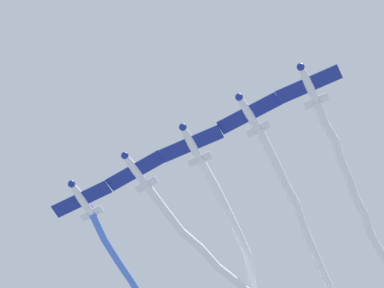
# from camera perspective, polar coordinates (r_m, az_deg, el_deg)

# --- Properties ---
(airplane_lead) EXTENTS (5.23, 6.93, 1.71)m
(airplane_lead) POSITION_cam_1_polar(r_m,az_deg,el_deg) (93.74, -7.29, -3.62)
(airplane_lead) COLOR silver
(airplane_left_wing) EXTENTS (5.15, 6.88, 1.71)m
(airplane_left_wing) POSITION_cam_1_polar(r_m,az_deg,el_deg) (91.84, -3.73, -1.75)
(airplane_left_wing) COLOR silver
(smoke_trail_left_wing) EXTENTS (30.55, 6.26, 2.48)m
(smoke_trail_left_wing) POSITION_cam_1_polar(r_m,az_deg,el_deg) (97.87, 3.26, -8.87)
(smoke_trail_left_wing) COLOR white
(airplane_right_wing) EXTENTS (5.27, 6.95, 1.71)m
(airplane_right_wing) POSITION_cam_1_polar(r_m,az_deg,el_deg) (89.86, -0.03, 0.03)
(airplane_right_wing) COLOR silver
(smoke_trail_right_wing) EXTENTS (30.86, 15.05, 5.56)m
(smoke_trail_right_wing) POSITION_cam_1_polar(r_m,az_deg,el_deg) (101.26, 3.38, -8.62)
(smoke_trail_right_wing) COLOR white
(airplane_slot) EXTENTS (5.19, 6.91, 1.71)m
(airplane_slot) POSITION_cam_1_polar(r_m,az_deg,el_deg) (88.91, 3.77, 2.03)
(airplane_slot) COLOR silver
(smoke_trail_slot) EXTENTS (30.32, 9.66, 4.34)m
(smoke_trail_slot) POSITION_cam_1_polar(r_m,az_deg,el_deg) (98.91, 7.60, -6.20)
(smoke_trail_slot) COLOR white
(airplane_trail) EXTENTS (5.26, 6.94, 1.71)m
(airplane_trail) POSITION_cam_1_polar(r_m,az_deg,el_deg) (87.92, 7.71, 3.92)
(airplane_trail) COLOR silver
(smoke_trail_trail) EXTENTS (20.74, 5.19, 1.70)m
(smoke_trail_trail) POSITION_cam_1_polar(r_m,az_deg,el_deg) (93.37, 10.50, -2.73)
(smoke_trail_trail) COLOR white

